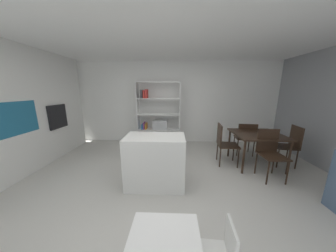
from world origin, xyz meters
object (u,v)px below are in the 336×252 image
at_px(dining_chair_window_side, 290,143).
at_px(kitchen_island, 155,161).
at_px(child_table, 164,244).
at_px(dining_chair_island_side, 224,141).
at_px(dining_table, 257,137).
at_px(dining_chair_far, 246,136).
at_px(built_in_oven, 58,116).
at_px(dining_chair_near, 270,150).
at_px(open_bookshelf, 156,118).

bearing_deg(dining_chair_window_side, kitchen_island, -66.08).
xyz_separation_m(child_table, dining_chair_island_side, (1.21, 2.39, 0.13)).
relative_size(dining_table, dining_chair_far, 1.18).
bearing_deg(dining_chair_island_side, built_in_oven, 91.15).
relative_size(dining_chair_near, dining_chair_window_side, 1.03).
distance_m(kitchen_island, open_bookshelf, 2.23).
distance_m(kitchen_island, dining_chair_near, 2.22).
bearing_deg(dining_chair_island_side, kitchen_island, 126.82).
bearing_deg(dining_chair_far, dining_chair_island_side, 41.46).
height_order(kitchen_island, dining_chair_window_side, same).
distance_m(dining_table, dining_chair_island_side, 0.74).
bearing_deg(built_in_oven, child_table, -43.53).
height_order(kitchen_island, dining_table, kitchen_island).
height_order(kitchen_island, dining_chair_island_side, dining_chair_island_side).
xyz_separation_m(open_bookshelf, dining_table, (2.41, -1.30, -0.19)).
relative_size(built_in_oven, dining_chair_island_side, 0.63).
bearing_deg(open_bookshelf, dining_chair_island_side, -37.45).
relative_size(open_bookshelf, dining_chair_island_side, 2.06).
bearing_deg(child_table, kitchen_island, 99.57).
relative_size(built_in_oven, child_table, 0.99).
xyz_separation_m(dining_chair_near, dining_chair_window_side, (0.73, 0.50, -0.02)).
height_order(dining_chair_window_side, dining_chair_island_side, dining_chair_island_side).
xyz_separation_m(built_in_oven, child_table, (2.83, -2.69, -0.62)).
relative_size(open_bookshelf, dining_chair_window_side, 2.10).
height_order(dining_table, dining_chair_near, dining_chair_near).
bearing_deg(kitchen_island, dining_table, 22.01).
height_order(child_table, dining_table, dining_table).
bearing_deg(kitchen_island, dining_chair_window_side, 16.66).
height_order(built_in_oven, kitchen_island, built_in_oven).
height_order(child_table, dining_chair_island_side, dining_chair_island_side).
bearing_deg(open_bookshelf, dining_chair_far, -17.79).
height_order(open_bookshelf, dining_chair_far, open_bookshelf).
xyz_separation_m(kitchen_island, dining_chair_far, (2.19, 1.41, 0.07)).
bearing_deg(open_bookshelf, built_in_oven, -157.15).
bearing_deg(kitchen_island, dining_chair_near, 9.70).
xyz_separation_m(built_in_oven, dining_chair_near, (4.77, -0.82, -0.49)).
bearing_deg(open_bookshelf, child_table, -82.71).
height_order(dining_table, dining_chair_island_side, dining_chair_island_side).
xyz_separation_m(kitchen_island, child_table, (0.25, -1.50, -0.04)).
bearing_deg(child_table, built_in_oven, 136.47).
bearing_deg(dining_chair_window_side, open_bookshelf, -105.39).
bearing_deg(kitchen_island, dining_chair_island_side, 31.50).
bearing_deg(dining_chair_island_side, child_table, 158.48).
xyz_separation_m(child_table, dining_chair_near, (1.94, 1.87, 0.14)).
height_order(dining_table, dining_chair_window_side, dining_chair_window_side).
bearing_deg(dining_chair_far, kitchen_island, 38.76).
distance_m(dining_table, dining_chair_near, 0.52).
xyz_separation_m(dining_chair_window_side, dining_chair_island_side, (-1.46, 0.02, 0.01)).
bearing_deg(dining_chair_window_side, dining_chair_far, -118.92).
distance_m(built_in_oven, child_table, 3.95).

